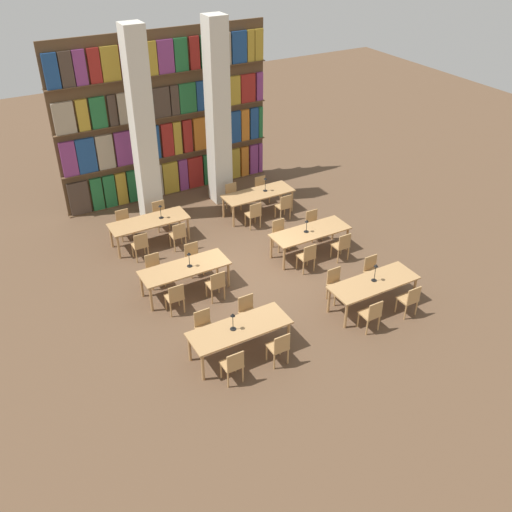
# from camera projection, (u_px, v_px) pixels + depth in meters

# --- Properties ---
(ground_plane) EXTENTS (40.00, 40.00, 0.00)m
(ground_plane) POSITION_uv_depth(u_px,v_px,m) (251.00, 272.00, 15.98)
(ground_plane) COLOR brown
(bookshelf_bank) EXTENTS (7.33, 0.35, 5.50)m
(bookshelf_bank) POSITION_uv_depth(u_px,v_px,m) (167.00, 121.00, 18.81)
(bookshelf_bank) COLOR brown
(bookshelf_bank) RESTS_ON ground_plane
(pillar_left) EXTENTS (0.63, 0.63, 6.00)m
(pillar_left) POSITION_uv_depth(u_px,v_px,m) (142.00, 128.00, 17.10)
(pillar_left) COLOR silver
(pillar_left) RESTS_ON ground_plane
(pillar_center) EXTENTS (0.63, 0.63, 6.00)m
(pillar_center) POSITION_uv_depth(u_px,v_px,m) (218.00, 115.00, 18.14)
(pillar_center) COLOR silver
(pillar_center) RESTS_ON ground_plane
(reading_table_0) EXTENTS (2.34, 0.87, 0.77)m
(reading_table_0) POSITION_uv_depth(u_px,v_px,m) (240.00, 330.00, 12.81)
(reading_table_0) COLOR tan
(reading_table_0) RESTS_ON ground_plane
(chair_0) EXTENTS (0.42, 0.40, 0.89)m
(chair_0) POSITION_uv_depth(u_px,v_px,m) (233.00, 365.00, 12.18)
(chair_0) COLOR tan
(chair_0) RESTS_ON ground_plane
(chair_1) EXTENTS (0.42, 0.40, 0.89)m
(chair_1) POSITION_uv_depth(u_px,v_px,m) (205.00, 327.00, 13.23)
(chair_1) COLOR tan
(chair_1) RESTS_ON ground_plane
(chair_2) EXTENTS (0.42, 0.40, 0.89)m
(chair_2) POSITION_uv_depth(u_px,v_px,m) (279.00, 347.00, 12.65)
(chair_2) COLOR tan
(chair_2) RESTS_ON ground_plane
(chair_3) EXTENTS (0.42, 0.40, 0.89)m
(chair_3) POSITION_uv_depth(u_px,v_px,m) (248.00, 312.00, 13.70)
(chair_3) COLOR tan
(chair_3) RESTS_ON ground_plane
(desk_lamp_0) EXTENTS (0.14, 0.14, 0.45)m
(desk_lamp_0) POSITION_uv_depth(u_px,v_px,m) (233.00, 319.00, 12.56)
(desk_lamp_0) COLOR black
(desk_lamp_0) RESTS_ON reading_table_0
(reading_table_1) EXTENTS (2.34, 0.87, 0.77)m
(reading_table_1) POSITION_uv_depth(u_px,v_px,m) (374.00, 284.00, 14.30)
(reading_table_1) COLOR tan
(reading_table_1) RESTS_ON ground_plane
(chair_4) EXTENTS (0.42, 0.40, 0.89)m
(chair_4) POSITION_uv_depth(u_px,v_px,m) (371.00, 314.00, 13.63)
(chair_4) COLOR tan
(chair_4) RESTS_ON ground_plane
(chair_5) EXTENTS (0.42, 0.40, 0.89)m
(chair_5) POSITION_uv_depth(u_px,v_px,m) (336.00, 284.00, 14.68)
(chair_5) COLOR tan
(chair_5) RESTS_ON ground_plane
(chair_6) EXTENTS (0.42, 0.40, 0.89)m
(chair_6) POSITION_uv_depth(u_px,v_px,m) (409.00, 299.00, 14.12)
(chair_6) COLOR tan
(chair_6) RESTS_ON ground_plane
(chair_7) EXTENTS (0.42, 0.40, 0.89)m
(chair_7) POSITION_uv_depth(u_px,v_px,m) (372.00, 271.00, 15.17)
(chair_7) COLOR tan
(chair_7) RESTS_ON ground_plane
(desk_lamp_1) EXTENTS (0.14, 0.14, 0.50)m
(desk_lamp_1) POSITION_uv_depth(u_px,v_px,m) (375.00, 270.00, 14.12)
(desk_lamp_1) COLOR black
(desk_lamp_1) RESTS_ON reading_table_1
(reading_table_2) EXTENTS (2.34, 0.87, 0.77)m
(reading_table_2) POSITION_uv_depth(u_px,v_px,m) (185.00, 270.00, 14.85)
(reading_table_2) COLOR tan
(reading_table_2) RESTS_ON ground_plane
(chair_8) EXTENTS (0.42, 0.40, 0.89)m
(chair_8) POSITION_uv_depth(u_px,v_px,m) (175.00, 297.00, 14.20)
(chair_8) COLOR tan
(chair_8) RESTS_ON ground_plane
(chair_9) EXTENTS (0.42, 0.40, 0.89)m
(chair_9) POSITION_uv_depth(u_px,v_px,m) (154.00, 269.00, 15.25)
(chair_9) COLOR tan
(chair_9) RESTS_ON ground_plane
(chair_10) EXTENTS (0.42, 0.40, 0.89)m
(chair_10) POSITION_uv_depth(u_px,v_px,m) (216.00, 284.00, 14.67)
(chair_10) COLOR tan
(chair_10) RESTS_ON ground_plane
(chair_11) EXTENTS (0.42, 0.40, 0.89)m
(chair_11) POSITION_uv_depth(u_px,v_px,m) (193.00, 258.00, 15.72)
(chair_11) COLOR tan
(chair_11) RESTS_ON ground_plane
(desk_lamp_2) EXTENTS (0.14, 0.14, 0.43)m
(desk_lamp_2) POSITION_uv_depth(u_px,v_px,m) (189.00, 257.00, 14.69)
(desk_lamp_2) COLOR black
(desk_lamp_2) RESTS_ON reading_table_2
(reading_table_3) EXTENTS (2.34, 0.87, 0.77)m
(reading_table_3) POSITION_uv_depth(u_px,v_px,m) (310.00, 233.00, 16.42)
(reading_table_3) COLOR tan
(reading_table_3) RESTS_ON ground_plane
(chair_12) EXTENTS (0.42, 0.40, 0.89)m
(chair_12) POSITION_uv_depth(u_px,v_px,m) (307.00, 256.00, 15.77)
(chair_12) COLOR tan
(chair_12) RESTS_ON ground_plane
(chair_13) EXTENTS (0.42, 0.40, 0.89)m
(chair_13) POSITION_uv_depth(u_px,v_px,m) (280.00, 233.00, 16.83)
(chair_13) COLOR tan
(chair_13) RESTS_ON ground_plane
(chair_14) EXTENTS (0.42, 0.40, 0.89)m
(chair_14) POSITION_uv_depth(u_px,v_px,m) (342.00, 245.00, 16.26)
(chair_14) COLOR tan
(chair_14) RESTS_ON ground_plane
(chair_15) EXTENTS (0.42, 0.40, 0.89)m
(chair_15) POSITION_uv_depth(u_px,v_px,m) (313.00, 224.00, 17.31)
(chair_15) COLOR tan
(chair_15) RESTS_ON ground_plane
(desk_lamp_3) EXTENTS (0.14, 0.14, 0.39)m
(desk_lamp_3) POSITION_uv_depth(u_px,v_px,m) (307.00, 224.00, 16.19)
(desk_lamp_3) COLOR black
(desk_lamp_3) RESTS_ON reading_table_3
(reading_table_4) EXTENTS (2.34, 0.87, 0.77)m
(reading_table_4) POSITION_uv_depth(u_px,v_px,m) (149.00, 223.00, 16.93)
(reading_table_4) COLOR tan
(reading_table_4) RESTS_ON ground_plane
(chair_16) EXTENTS (0.42, 0.40, 0.89)m
(chair_16) POSITION_uv_depth(u_px,v_px,m) (140.00, 245.00, 16.29)
(chair_16) COLOR tan
(chair_16) RESTS_ON ground_plane
(chair_17) EXTENTS (0.42, 0.40, 0.89)m
(chair_17) POSITION_uv_depth(u_px,v_px,m) (124.00, 223.00, 17.34)
(chair_17) COLOR tan
(chair_17) RESTS_ON ground_plane
(chair_18) EXTENTS (0.42, 0.40, 0.89)m
(chair_18) POSITION_uv_depth(u_px,v_px,m) (178.00, 235.00, 16.77)
(chair_18) COLOR tan
(chair_18) RESTS_ON ground_plane
(chair_19) EXTENTS (0.42, 0.40, 0.89)m
(chair_19) POSITION_uv_depth(u_px,v_px,m) (160.00, 214.00, 17.82)
(chair_19) COLOR tan
(chair_19) RESTS_ON ground_plane
(desk_lamp_4) EXTENTS (0.14, 0.14, 0.45)m
(desk_lamp_4) POSITION_uv_depth(u_px,v_px,m) (160.00, 209.00, 16.86)
(desk_lamp_4) COLOR black
(desk_lamp_4) RESTS_ON reading_table_4
(reading_table_5) EXTENTS (2.34, 0.87, 0.77)m
(reading_table_5) POSITION_uv_depth(u_px,v_px,m) (258.00, 195.00, 18.48)
(reading_table_5) COLOR tan
(reading_table_5) RESTS_ON ground_plane
(chair_20) EXTENTS (0.42, 0.40, 0.89)m
(chair_20) POSITION_uv_depth(u_px,v_px,m) (254.00, 214.00, 17.84)
(chair_20) COLOR tan
(chair_20) RESTS_ON ground_plane
(chair_21) EXTENTS (0.42, 0.40, 0.89)m
(chair_21) POSITION_uv_depth(u_px,v_px,m) (233.00, 196.00, 18.89)
(chair_21) COLOR tan
(chair_21) RESTS_ON ground_plane
(chair_22) EXTENTS (0.42, 0.40, 0.89)m
(chair_22) POSITION_uv_depth(u_px,v_px,m) (284.00, 206.00, 18.29)
(chair_22) COLOR tan
(chair_22) RESTS_ON ground_plane
(chair_23) EXTENTS (0.42, 0.40, 0.89)m
(chair_23) POSITION_uv_depth(u_px,v_px,m) (262.00, 189.00, 19.35)
(chair_23) COLOR tan
(chair_23) RESTS_ON ground_plane
(desk_lamp_5) EXTENTS (0.14, 0.14, 0.48)m
(desk_lamp_5) POSITION_uv_depth(u_px,v_px,m) (265.00, 182.00, 18.38)
(desk_lamp_5) COLOR black
(desk_lamp_5) RESTS_ON reading_table_5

